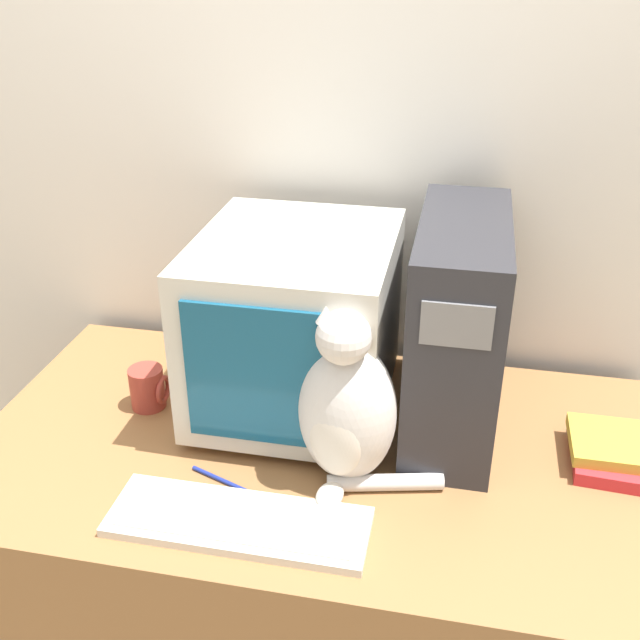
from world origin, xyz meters
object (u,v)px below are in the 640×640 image
Objects in this scene: cat at (347,409)px; book_stack at (607,450)px; crt_monitor at (296,324)px; computer_tower at (456,327)px; mug at (148,388)px; keyboard at (238,522)px; pen at (222,480)px.

cat reaches higher than book_stack.
crt_monitor is 0.71m from book_stack.
computer_tower reaches higher than mug.
keyboard is 0.47m from mug.
keyboard is at bearing -123.85° from cat.
computer_tower is at bearing 165.77° from book_stack.
cat is 1.92× the size of book_stack.
keyboard is 4.93× the size of mug.
computer_tower is 0.40m from book_stack.
computer_tower reaches higher than pen.
crt_monitor is at bearing 133.31° from cat.
computer_tower is at bearing 61.40° from cat.
cat reaches higher than keyboard.
cat is at bearing 46.45° from keyboard.
book_stack reaches higher than pen.
keyboard is 1.25× the size of cat.
mug is at bearing 171.78° from cat.
pen is 1.43× the size of mug.
crt_monitor is 2.37× the size of book_stack.
keyboard is 2.39× the size of book_stack.
crt_monitor is 0.29m from cat.
mug is at bearing -172.83° from computer_tower.
book_stack is at bearing 16.50° from pen.
pen is at bearing -105.88° from crt_monitor.
crt_monitor is 1.01× the size of computer_tower.
book_stack is (0.33, -0.08, -0.21)m from computer_tower.
computer_tower is 1.23× the size of cat.
crt_monitor is 3.42× the size of pen.
book_stack is at bearing -14.23° from computer_tower.
crt_monitor is at bearing 87.86° from keyboard.
mug is (-0.32, 0.34, 0.04)m from keyboard.
cat is 0.53m from mug.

